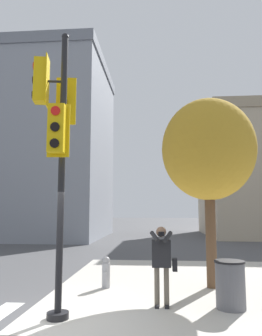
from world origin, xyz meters
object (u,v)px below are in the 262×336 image
(person_photographer, at_px, (162,258))
(fire_hydrant, at_px, (106,272))
(trash_bin, at_px, (230,284))
(street_tree, at_px, (208,150))
(traffic_signal_pole, at_px, (57,131))

(person_photographer, distance_m, fire_hydrant, 2.19)
(person_photographer, xyz_separation_m, trash_bin, (1.39, -0.04, -0.50))
(person_photographer, xyz_separation_m, fire_hydrant, (-1.44, 1.55, -0.59))
(trash_bin, bearing_deg, street_tree, 92.58)
(fire_hydrant, bearing_deg, street_tree, 5.06)
(street_tree, relative_size, trash_bin, 5.25)
(street_tree, bearing_deg, traffic_signal_pole, -140.84)
(person_photographer, bearing_deg, trash_bin, -1.52)
(street_tree, distance_m, trash_bin, 3.63)
(person_photographer, bearing_deg, street_tree, 53.88)
(fire_hydrant, bearing_deg, person_photographer, -46.98)
(fire_hydrant, bearing_deg, trash_bin, -29.21)
(trash_bin, bearing_deg, fire_hydrant, 150.79)
(person_photographer, distance_m, street_tree, 3.44)
(fire_hydrant, relative_size, trash_bin, 0.82)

